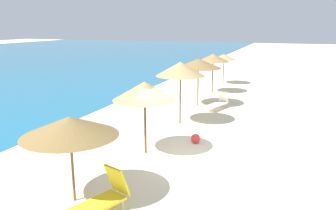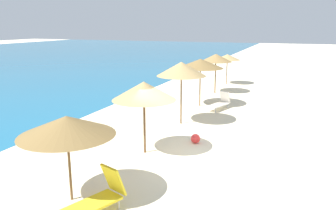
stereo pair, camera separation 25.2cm
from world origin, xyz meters
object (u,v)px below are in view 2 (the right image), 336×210
at_px(beach_umbrella_5, 181,69).
at_px(lounge_chair_1, 220,103).
at_px(beach_umbrella_8, 227,57).
at_px(beach_ball, 195,139).
at_px(beach_umbrella_7, 216,58).
at_px(lounge_chair_0, 99,196).
at_px(beach_umbrella_6, 200,64).
at_px(beach_umbrella_4, 144,91).
at_px(beach_umbrella_3, 67,126).

bearing_deg(beach_umbrella_5, lounge_chair_1, -17.36).
height_order(beach_umbrella_8, beach_ball, beach_umbrella_8).
distance_m(beach_umbrella_7, lounge_chair_0, 16.63).
distance_m(beach_umbrella_6, beach_ball, 6.98).
xyz_separation_m(beach_umbrella_4, lounge_chair_1, (7.69, -1.10, -2.00)).
relative_size(beach_umbrella_5, lounge_chair_1, 1.68).
height_order(beach_umbrella_4, beach_ball, beach_umbrella_4).
bearing_deg(beach_umbrella_3, beach_ball, -18.09).
bearing_deg(beach_umbrella_7, lounge_chair_1, -162.90).
bearing_deg(beach_umbrella_4, beach_umbrella_3, 174.66).
distance_m(lounge_chair_1, beach_ball, 6.02).
relative_size(beach_umbrella_5, beach_umbrella_8, 1.25).
relative_size(beach_umbrella_6, beach_ball, 7.22).
height_order(beach_umbrella_5, beach_umbrella_6, beach_umbrella_5).
bearing_deg(beach_umbrella_8, lounge_chair_0, -177.19).
xyz_separation_m(beach_umbrella_3, beach_umbrella_8, (20.06, -0.07, 0.05)).
height_order(beach_umbrella_3, beach_umbrella_7, beach_umbrella_7).
bearing_deg(lounge_chair_1, beach_ball, 111.12).
height_order(beach_umbrella_3, beach_umbrella_5, beach_umbrella_5).
bearing_deg(lounge_chair_1, beach_umbrella_4, 99.39).
xyz_separation_m(beach_umbrella_6, lounge_chair_1, (-0.36, -1.30, -2.15)).
distance_m(beach_umbrella_6, beach_umbrella_8, 8.05).
distance_m(beach_umbrella_5, lounge_chair_0, 8.71).
distance_m(beach_umbrella_4, lounge_chair_1, 8.02).
bearing_deg(beach_umbrella_6, lounge_chair_0, -175.80).
distance_m(beach_umbrella_7, beach_ball, 10.93).
distance_m(beach_umbrella_5, beach_ball, 3.80).
height_order(beach_umbrella_3, beach_umbrella_6, beach_umbrella_6).
bearing_deg(beach_umbrella_6, beach_umbrella_4, -178.56).
bearing_deg(beach_umbrella_3, beach_umbrella_4, -5.34).
relative_size(beach_umbrella_5, beach_ball, 7.80).
relative_size(beach_umbrella_4, lounge_chair_1, 1.51).
bearing_deg(lounge_chair_1, beach_umbrella_7, -55.38).
xyz_separation_m(beach_umbrella_4, beach_umbrella_8, (16.09, 0.30, -0.20)).
bearing_deg(beach_umbrella_5, beach_umbrella_6, 2.82).
bearing_deg(beach_umbrella_4, lounge_chair_0, -170.64).
bearing_deg(lounge_chair_0, beach_umbrella_6, -65.17).
relative_size(beach_umbrella_6, beach_umbrella_8, 1.16).
height_order(beach_umbrella_6, beach_ball, beach_umbrella_6).
bearing_deg(beach_umbrella_3, lounge_chair_0, -104.82).
distance_m(lounge_chair_0, lounge_chair_1, 11.95).
bearing_deg(beach_umbrella_8, beach_umbrella_3, 179.79).
distance_m(beach_umbrella_5, beach_umbrella_8, 11.96).
distance_m(lounge_chair_0, beach_ball, 5.99).
relative_size(beach_umbrella_4, beach_umbrella_7, 0.99).
xyz_separation_m(beach_umbrella_3, lounge_chair_1, (11.66, -1.47, -1.76)).
height_order(beach_umbrella_5, beach_ball, beach_umbrella_5).
relative_size(beach_umbrella_4, lounge_chair_0, 1.52).
relative_size(beach_umbrella_3, beach_umbrella_7, 0.94).
bearing_deg(beach_umbrella_4, lounge_chair_1, -8.13).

